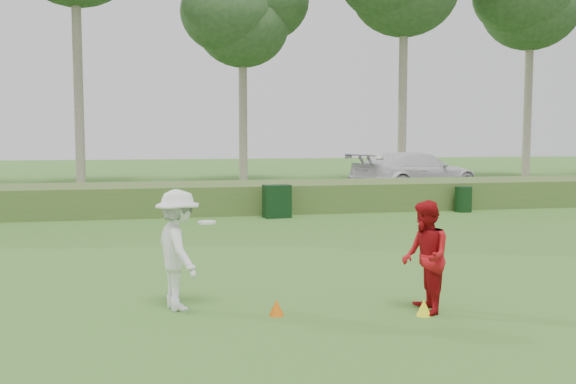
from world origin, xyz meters
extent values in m
plane|color=#346A23|center=(0.00, 0.00, 0.00)|extent=(120.00, 120.00, 0.00)
cube|color=#406026|center=(0.00, 12.00, 0.45)|extent=(80.00, 3.00, 0.90)
cube|color=#2D2D2D|center=(0.00, 17.00, 0.03)|extent=(80.00, 6.00, 0.06)
cylinder|color=gray|center=(-6.00, 23.00, 7.75)|extent=(0.44, 0.44, 15.50)
cylinder|color=gray|center=(2.00, 24.50, 5.75)|extent=(0.44, 0.44, 11.50)
ellipsoid|color=#294824|center=(2.00, 24.50, 8.62)|extent=(6.24, 6.24, 5.28)
cylinder|color=gray|center=(10.00, 22.50, 7.00)|extent=(0.44, 0.44, 14.00)
cylinder|color=gray|center=(18.00, 23.80, 6.75)|extent=(0.44, 0.44, 13.50)
imported|color=white|center=(-2.38, 0.25, 0.85)|extent=(0.91, 1.23, 1.70)
cylinder|color=white|center=(-1.98, 0.25, 1.23)|extent=(0.27, 0.27, 0.03)
imported|color=#AB0E14|center=(0.93, -0.67, 0.78)|extent=(0.71, 0.85, 1.57)
cone|color=#E3600B|center=(-1.10, -0.37, 0.11)|extent=(0.20, 0.20, 0.23)
cone|color=#FFF31A|center=(0.87, -0.80, 0.11)|extent=(0.20, 0.20, 0.23)
cube|color=black|center=(0.94, 9.96, 0.49)|extent=(0.84, 0.57, 0.99)
cylinder|color=black|center=(7.11, 10.15, 0.41)|extent=(0.59, 0.59, 0.82)
imported|color=white|center=(8.20, 16.55, 0.92)|extent=(6.39, 4.20, 1.72)
camera|label=1|loc=(-2.74, -8.78, 2.44)|focal=40.00mm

